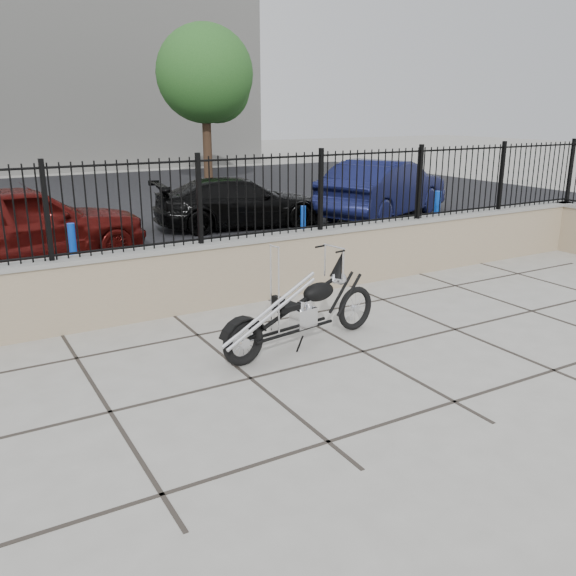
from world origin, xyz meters
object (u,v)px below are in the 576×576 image
Objects in this scene: chopper_motorcycle at (301,294)px; car_black at (239,202)px; car_red at (21,224)px; car_blue at (384,188)px.

chopper_motorcycle is 7.94m from car_black.
car_red is 9.04m from car_blue.
car_red is (-2.31, 6.01, 0.09)m from chopper_motorcycle.
car_red reaches higher than chopper_motorcycle.
chopper_motorcycle is at bearing -168.22° from car_red.
chopper_motorcycle is at bearing 167.46° from car_black.
car_red reaches higher than car_blue.
car_blue reaches higher than car_black.
car_red is at bearing 70.91° from car_blue.
chopper_motorcycle is at bearing 111.35° from car_blue.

